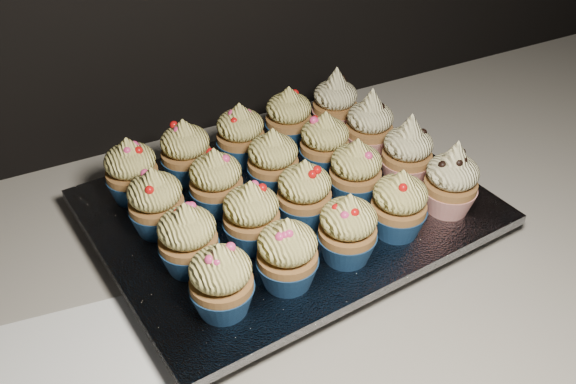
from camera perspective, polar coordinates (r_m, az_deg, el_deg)
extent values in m
cube|color=beige|center=(0.76, -1.32, -6.59)|extent=(2.44, 0.64, 0.04)
cube|color=white|center=(0.66, -17.91, -15.05)|extent=(0.19, 0.19, 0.00)
cube|color=black|center=(0.78, 0.00, -2.30)|extent=(0.43, 0.35, 0.02)
cube|color=silver|center=(0.77, 0.00, -1.31)|extent=(0.47, 0.38, 0.01)
cone|color=navy|center=(0.63, -5.82, -9.34)|extent=(0.06, 0.06, 0.03)
ellipsoid|color=#FAE97E|center=(0.61, -6.04, -6.84)|extent=(0.06, 0.06, 0.04)
cone|color=#FAE97E|center=(0.59, -6.18, -5.22)|extent=(0.03, 0.03, 0.02)
cone|color=navy|center=(0.66, -0.05, -7.06)|extent=(0.06, 0.06, 0.03)
ellipsoid|color=#FAE97E|center=(0.63, -0.06, -4.56)|extent=(0.06, 0.06, 0.04)
cone|color=#FAE97E|center=(0.61, -0.06, -2.94)|extent=(0.03, 0.03, 0.02)
cone|color=navy|center=(0.69, 5.22, -4.81)|extent=(0.06, 0.06, 0.03)
ellipsoid|color=#FAE97E|center=(0.66, 5.40, -2.34)|extent=(0.06, 0.06, 0.04)
cone|color=#FAE97E|center=(0.65, 5.52, -0.76)|extent=(0.03, 0.03, 0.02)
cone|color=navy|center=(0.73, 9.66, -2.56)|extent=(0.06, 0.06, 0.03)
ellipsoid|color=#FAE97E|center=(0.70, 9.97, -0.16)|extent=(0.06, 0.06, 0.04)
cone|color=#FAE97E|center=(0.69, 10.16, 1.37)|extent=(0.03, 0.03, 0.02)
cone|color=red|center=(0.77, 14.03, -0.57)|extent=(0.06, 0.06, 0.03)
ellipsoid|color=#FBEFB0|center=(0.75, 14.45, 1.74)|extent=(0.06, 0.06, 0.04)
cone|color=#FBEFB0|center=(0.73, 14.78, 3.53)|extent=(0.03, 0.03, 0.03)
cone|color=navy|center=(0.68, -8.70, -5.61)|extent=(0.06, 0.06, 0.03)
ellipsoid|color=#FAE97E|center=(0.66, -9.00, -3.15)|extent=(0.06, 0.06, 0.04)
cone|color=#FAE97E|center=(0.64, -9.20, -1.57)|extent=(0.03, 0.03, 0.02)
cone|color=navy|center=(0.70, -3.20, -3.63)|extent=(0.06, 0.06, 0.03)
ellipsoid|color=#FAE97E|center=(0.68, -3.31, -1.17)|extent=(0.06, 0.06, 0.04)
cone|color=#FAE97E|center=(0.66, -3.38, 0.40)|extent=(0.03, 0.03, 0.02)
cone|color=navy|center=(0.73, 1.44, -1.62)|extent=(0.06, 0.06, 0.03)
ellipsoid|color=#FAE97E|center=(0.71, 1.48, 0.79)|extent=(0.06, 0.06, 0.04)
cone|color=#FAE97E|center=(0.70, 1.51, 2.33)|extent=(0.03, 0.03, 0.02)
cone|color=navy|center=(0.77, 5.91, 0.35)|extent=(0.06, 0.06, 0.03)
ellipsoid|color=#FAE97E|center=(0.75, 6.09, 2.70)|extent=(0.06, 0.06, 0.04)
cone|color=#FAE97E|center=(0.73, 6.20, 4.18)|extent=(0.03, 0.03, 0.02)
cone|color=red|center=(0.81, 10.36, 1.97)|extent=(0.06, 0.06, 0.03)
ellipsoid|color=#FBEFB0|center=(0.79, 10.66, 4.24)|extent=(0.06, 0.06, 0.04)
cone|color=#FBEFB0|center=(0.78, 10.89, 5.99)|extent=(0.03, 0.03, 0.03)
cone|color=navy|center=(0.73, -11.42, -2.35)|extent=(0.06, 0.06, 0.03)
ellipsoid|color=#FAE97E|center=(0.71, -11.78, 0.03)|extent=(0.06, 0.06, 0.04)
cone|color=#FAE97E|center=(0.70, -12.01, 1.55)|extent=(0.03, 0.03, 0.02)
cone|color=navy|center=(0.75, -6.29, -0.56)|extent=(0.06, 0.06, 0.03)
ellipsoid|color=#FAE97E|center=(0.73, -6.48, 1.82)|extent=(0.06, 0.06, 0.04)
cone|color=#FAE97E|center=(0.72, -6.60, 3.32)|extent=(0.03, 0.03, 0.02)
cone|color=navy|center=(0.78, -1.31, 1.32)|extent=(0.06, 0.06, 0.03)
ellipsoid|color=#FAE97E|center=(0.76, -1.35, 3.66)|extent=(0.06, 0.06, 0.04)
cone|color=#FAE97E|center=(0.75, -1.37, 5.13)|extent=(0.03, 0.03, 0.02)
cone|color=navy|center=(0.82, 3.22, 2.93)|extent=(0.06, 0.06, 0.03)
ellipsoid|color=#FAE97E|center=(0.80, 3.31, 5.20)|extent=(0.06, 0.06, 0.04)
cone|color=#FAE97E|center=(0.79, 3.37, 6.63)|extent=(0.03, 0.03, 0.02)
cone|color=red|center=(0.86, 7.14, 4.41)|extent=(0.06, 0.06, 0.03)
ellipsoid|color=#FBEFB0|center=(0.84, 7.33, 6.61)|extent=(0.06, 0.06, 0.04)
cone|color=#FBEFB0|center=(0.82, 7.48, 8.29)|extent=(0.03, 0.03, 0.03)
cone|color=navy|center=(0.79, -13.49, 0.43)|extent=(0.06, 0.06, 0.03)
ellipsoid|color=#FAE97E|center=(0.77, -13.89, 2.72)|extent=(0.06, 0.06, 0.04)
cone|color=#FAE97E|center=(0.76, -14.14, 4.16)|extent=(0.03, 0.03, 0.02)
cone|color=navy|center=(0.81, -8.91, 2.16)|extent=(0.06, 0.06, 0.03)
ellipsoid|color=#FAE97E|center=(0.79, -9.17, 4.44)|extent=(0.06, 0.06, 0.04)
cone|color=#FAE97E|center=(0.78, -9.33, 5.87)|extent=(0.03, 0.03, 0.02)
cone|color=navy|center=(0.84, -4.17, 3.71)|extent=(0.06, 0.06, 0.03)
ellipsoid|color=#FAE97E|center=(0.82, -4.28, 5.96)|extent=(0.06, 0.06, 0.04)
cone|color=#FAE97E|center=(0.80, -4.36, 7.36)|extent=(0.03, 0.03, 0.02)
cone|color=navy|center=(0.87, 0.06, 5.29)|extent=(0.06, 0.06, 0.03)
ellipsoid|color=#FAE97E|center=(0.85, 0.06, 7.47)|extent=(0.06, 0.06, 0.04)
cone|color=#FAE97E|center=(0.84, 0.07, 8.84)|extent=(0.03, 0.03, 0.02)
cone|color=red|center=(0.90, 4.15, 6.47)|extent=(0.06, 0.06, 0.03)
ellipsoid|color=#FBEFB0|center=(0.89, 4.25, 8.60)|extent=(0.06, 0.06, 0.04)
cone|color=#FBEFB0|center=(0.87, 4.34, 10.22)|extent=(0.03, 0.03, 0.03)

